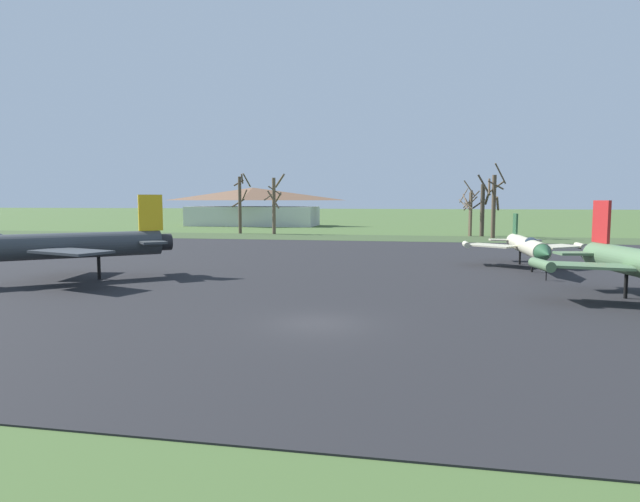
% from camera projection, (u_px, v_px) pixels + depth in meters
% --- Properties ---
extents(ground_plane, '(600.00, 600.00, 0.00)m').
position_uv_depth(ground_plane, '(317.00, 324.00, 23.23)').
color(ground_plane, '#425B2D').
extents(asphalt_apron, '(76.67, 58.51, 0.05)m').
position_uv_depth(asphalt_apron, '(363.00, 271.00, 40.38)').
color(asphalt_apron, black).
rests_on(asphalt_apron, ground).
extents(grass_verge_strip, '(136.67, 12.00, 0.06)m').
position_uv_depth(grass_verge_strip, '(392.00, 238.00, 74.84)').
color(grass_verge_strip, '#374929').
rests_on(grass_verge_strip, ground).
extents(jet_fighter_front_right, '(9.37, 13.20, 4.15)m').
position_uv_depth(jet_fighter_front_right, '(527.00, 246.00, 41.60)').
color(jet_fighter_front_right, '#B7B293').
rests_on(jet_fighter_front_right, ground).
extents(info_placard_front_right, '(0.61, 0.27, 0.90)m').
position_uv_depth(info_placard_front_right, '(546.00, 273.00, 35.46)').
color(info_placard_front_right, black).
rests_on(info_placard_front_right, ground).
extents(jet_fighter_rear_center, '(14.24, 12.70, 5.67)m').
position_uv_depth(jet_fighter_rear_center, '(40.00, 246.00, 34.19)').
color(jet_fighter_rear_center, '#33383D').
rests_on(jet_fighter_rear_center, ground).
extents(bare_tree_far_left, '(3.00, 2.98, 9.39)m').
position_uv_depth(bare_tree_far_left, '(240.00, 202.00, 84.82)').
color(bare_tree_far_left, brown).
rests_on(bare_tree_far_left, ground).
extents(bare_tree_left_of_center, '(3.33, 3.22, 9.33)m').
position_uv_depth(bare_tree_left_of_center, '(274.00, 203.00, 83.74)').
color(bare_tree_left_of_center, brown).
rests_on(bare_tree_left_of_center, ground).
extents(bare_tree_center, '(2.49, 2.52, 8.16)m').
position_uv_depth(bare_tree_center, '(470.00, 211.00, 79.75)').
color(bare_tree_center, brown).
rests_on(bare_tree_center, ground).
extents(bare_tree_right_of_center, '(1.97, 3.48, 7.02)m').
position_uv_depth(bare_tree_right_of_center, '(470.00, 211.00, 79.25)').
color(bare_tree_right_of_center, brown).
rests_on(bare_tree_right_of_center, ground).
extents(bare_tree_far_right, '(2.40, 2.44, 8.94)m').
position_uv_depth(bare_tree_far_right, '(483.00, 208.00, 78.39)').
color(bare_tree_far_right, '#42382D').
rests_on(bare_tree_far_right, ground).
extents(bare_tree_backdrop_extra, '(2.56, 3.11, 10.25)m').
position_uv_depth(bare_tree_backdrop_extra, '(494.00, 203.00, 74.34)').
color(bare_tree_backdrop_extra, brown).
rests_on(bare_tree_backdrop_extra, ground).
extents(visitor_building, '(27.56, 11.21, 7.83)m').
position_uv_depth(visitor_building, '(253.00, 207.00, 111.74)').
color(visitor_building, beige).
rests_on(visitor_building, ground).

